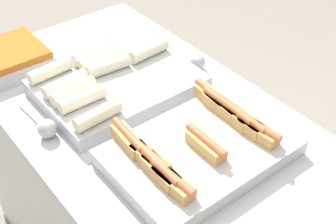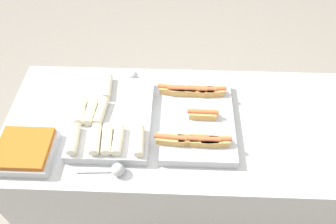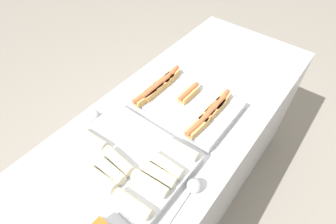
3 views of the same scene
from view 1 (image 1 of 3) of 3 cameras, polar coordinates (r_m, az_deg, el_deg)
tray_hotdogs at (r=1.32m, az=3.89°, el=-4.40°), size 0.38×0.51×0.10m
tray_wraps at (r=1.58m, az=-6.80°, el=3.57°), size 0.38×0.51×0.09m
tray_side_front at (r=1.79m, az=-18.53°, el=6.35°), size 0.25×0.24×0.07m
serving_spoon_near at (r=1.44m, az=-14.65°, el=-1.90°), size 0.22×0.06×0.06m
serving_spoon_far at (r=1.69m, az=3.37°, el=6.12°), size 0.22×0.06×0.06m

